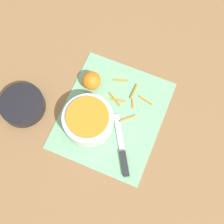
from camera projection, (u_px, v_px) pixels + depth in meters
ground_plane at (112, 115)px, 1.18m from camera, size 4.00×4.00×0.00m
cutting_board at (112, 115)px, 1.18m from camera, size 0.43×0.37×0.01m
bowl_speckled at (88, 120)px, 1.12m from camera, size 0.18×0.18×0.09m
bowl_dark at (23, 105)px, 1.17m from camera, size 0.17×0.17×0.05m
knife at (123, 156)px, 1.12m from camera, size 0.21×0.14×0.02m
orange_left at (92, 81)px, 1.18m from camera, size 0.07×0.07×0.07m
peel_pile at (128, 99)px, 1.19m from camera, size 0.17×0.18×0.01m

